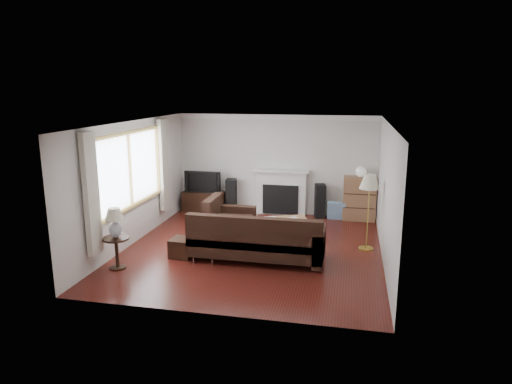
% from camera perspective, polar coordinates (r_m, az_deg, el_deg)
% --- Properties ---
extents(room, '(5.10, 5.60, 2.54)m').
position_cam_1_polar(room, '(8.83, -0.40, 0.52)').
color(room, '#481510').
rests_on(room, ground).
extents(window, '(0.12, 2.74, 1.54)m').
position_cam_1_polar(window, '(9.41, -15.43, 2.69)').
color(window, olive).
rests_on(window, room).
extents(curtain_near, '(0.10, 0.35, 2.10)m').
position_cam_1_polar(curtain_near, '(8.12, -19.90, -0.29)').
color(curtain_near, beige).
rests_on(curtain_near, room).
extents(curtain_far, '(0.10, 0.35, 2.10)m').
position_cam_1_polar(curtain_far, '(10.77, -11.48, 3.34)').
color(curtain_far, beige).
rests_on(curtain_far, room).
extents(fireplace, '(1.40, 0.26, 1.15)m').
position_cam_1_polar(fireplace, '(11.48, 3.14, -0.02)').
color(fireplace, white).
rests_on(fireplace, room).
extents(tv_stand, '(1.08, 0.48, 0.54)m').
position_cam_1_polar(tv_stand, '(11.85, -6.46, -1.19)').
color(tv_stand, black).
rests_on(tv_stand, ground).
extents(television, '(0.94, 0.12, 0.54)m').
position_cam_1_polar(television, '(11.73, -6.53, 1.37)').
color(television, black).
rests_on(television, tv_stand).
extents(speaker_left, '(0.26, 0.31, 0.87)m').
position_cam_1_polar(speaker_left, '(11.69, -3.11, -0.49)').
color(speaker_left, black).
rests_on(speaker_left, ground).
extents(speaker_right, '(0.30, 0.33, 0.84)m').
position_cam_1_polar(speaker_right, '(11.33, 7.99, -1.12)').
color(speaker_right, black).
rests_on(speaker_right, ground).
extents(bookshelf, '(0.78, 0.37, 1.07)m').
position_cam_1_polar(bookshelf, '(11.27, 12.80, -0.81)').
color(bookshelf, brown).
rests_on(bookshelf, ground).
extents(globe_lamp, '(0.25, 0.25, 0.25)m').
position_cam_1_polar(globe_lamp, '(11.13, 12.97, 2.48)').
color(globe_lamp, white).
rests_on(globe_lamp, bookshelf).
extents(sectional_sofa, '(2.68, 1.96, 0.86)m').
position_cam_1_polar(sectional_sofa, '(8.50, 0.17, -5.70)').
color(sectional_sofa, black).
rests_on(sectional_sofa, ground).
extents(coffee_table, '(1.22, 0.96, 0.42)m').
position_cam_1_polar(coffee_table, '(9.76, 3.26, -4.59)').
color(coffee_table, '#A6754F').
rests_on(coffee_table, ground).
extents(footstool, '(0.46, 0.46, 0.36)m').
position_cam_1_polar(footstool, '(8.84, -9.17, -6.88)').
color(footstool, black).
rests_on(footstool, ground).
extents(floor_lamp, '(0.52, 0.52, 1.52)m').
position_cam_1_polar(floor_lamp, '(9.20, 13.82, -2.51)').
color(floor_lamp, gold).
rests_on(floor_lamp, ground).
extents(side_table, '(0.46, 0.46, 0.58)m').
position_cam_1_polar(side_table, '(8.51, -17.00, -7.29)').
color(side_table, black).
rests_on(side_table, ground).
extents(table_lamp, '(0.33, 0.33, 0.53)m').
position_cam_1_polar(table_lamp, '(8.34, -17.24, -3.73)').
color(table_lamp, silver).
rests_on(table_lamp, side_table).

